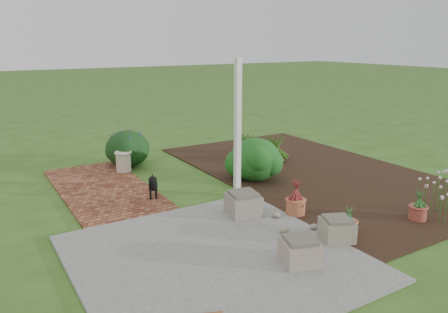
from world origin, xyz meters
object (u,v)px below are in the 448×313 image
black_dog (153,184)px  cream_ceramic_urn (123,162)px  stone_trough_near (300,252)px  evergreen_shrub (255,158)px

black_dog → cream_ceramic_urn: size_ratio=1.12×
stone_trough_near → evergreen_shrub: size_ratio=0.42×
black_dog → evergreen_shrub: 2.21m
stone_trough_near → black_dog: (-0.67, 3.19, 0.11)m
black_dog → stone_trough_near: bearing=-57.5°
black_dog → cream_ceramic_urn: 1.87m
black_dog → cream_ceramic_urn: bearing=108.0°
cream_ceramic_urn → stone_trough_near: bearing=-83.3°
cream_ceramic_urn → evergreen_shrub: size_ratio=0.41×
stone_trough_near → black_dog: size_ratio=0.92×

